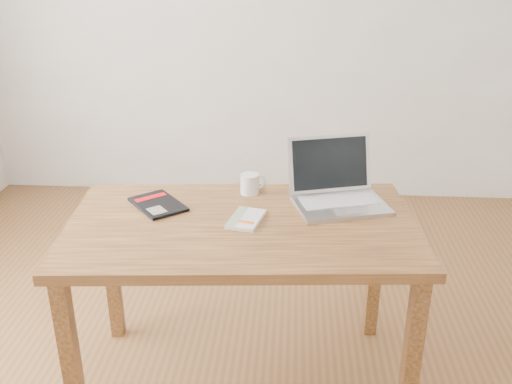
# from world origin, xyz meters

# --- Properties ---
(room) EXTENTS (4.04, 4.04, 2.70)m
(room) POSITION_xyz_m (-0.07, 0.00, 1.36)
(room) COLOR brown
(room) RESTS_ON ground
(desk) EXTENTS (1.37, 0.85, 0.75)m
(desk) POSITION_xyz_m (0.02, -0.04, 0.66)
(desk) COLOR brown
(desk) RESTS_ON ground
(white_guidebook) EXTENTS (0.15, 0.20, 0.02)m
(white_guidebook) POSITION_xyz_m (0.04, -0.03, 0.76)
(white_guidebook) COLOR beige
(white_guidebook) RESTS_ON desk
(black_guidebook) EXTENTS (0.27, 0.28, 0.01)m
(black_guidebook) POSITION_xyz_m (-0.33, 0.08, 0.76)
(black_guidebook) COLOR black
(black_guidebook) RESTS_ON desk
(laptop) EXTENTS (0.43, 0.40, 0.24)m
(laptop) POSITION_xyz_m (0.39, 0.17, 0.80)
(laptop) COLOR silver
(laptop) RESTS_ON desk
(coffee_mug) EXTENTS (0.11, 0.08, 0.08)m
(coffee_mug) POSITION_xyz_m (0.03, 0.24, 0.79)
(coffee_mug) COLOR white
(coffee_mug) RESTS_ON desk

